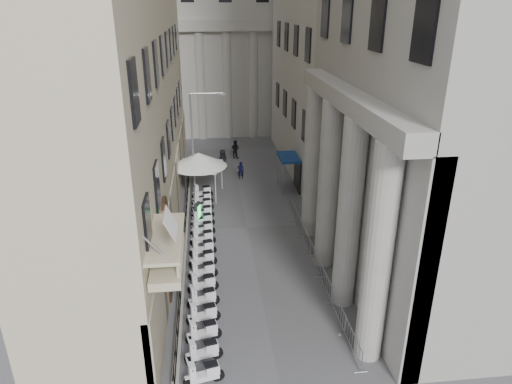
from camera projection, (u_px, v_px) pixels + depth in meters
far_building at (223, 2)px, 53.21m from camera, size 22.00×10.00×30.00m
iron_fence at (186, 239)px, 30.93m from camera, size 0.30×28.00×1.40m
blue_awning at (288, 189)px, 39.15m from camera, size 1.60×3.00×3.00m
scooter_0 at (205, 384)px, 19.09m from camera, size 1.49×0.85×1.50m
scooter_1 at (205, 361)px, 20.32m from camera, size 1.49×0.85×1.50m
scooter_2 at (204, 341)px, 21.54m from camera, size 1.49×0.85×1.50m
scooter_3 at (204, 323)px, 22.76m from camera, size 1.49×0.85×1.50m
scooter_4 at (204, 306)px, 23.99m from camera, size 1.49×0.85×1.50m
scooter_5 at (204, 292)px, 25.21m from camera, size 1.49×0.85×1.50m
scooter_6 at (204, 278)px, 26.43m from camera, size 1.49×0.85×1.50m
scooter_7 at (204, 266)px, 27.66m from camera, size 1.49×0.85×1.50m
scooter_8 at (204, 255)px, 28.88m from camera, size 1.49×0.85×1.50m
scooter_9 at (203, 245)px, 30.10m from camera, size 1.49×0.85×1.50m
scooter_10 at (203, 236)px, 31.33m from camera, size 1.49×0.85×1.50m
scooter_11 at (203, 227)px, 32.55m from camera, size 1.49×0.85×1.50m
scooter_12 at (203, 219)px, 33.77m from camera, size 1.49×0.85×1.50m
scooter_13 at (203, 211)px, 35.00m from camera, size 1.49×0.85×1.50m
scooter_14 at (203, 204)px, 36.22m from camera, size 1.49×0.85×1.50m
scooter_15 at (203, 198)px, 37.44m from camera, size 1.49×0.85×1.50m
barrier_0 at (352, 353)px, 20.78m from camera, size 0.60×2.40×1.10m
barrier_1 at (337, 318)px, 23.08m from camera, size 0.60×2.40×1.10m
barrier_2 at (325, 290)px, 25.37m from camera, size 0.60×2.40×1.10m
barrier_3 at (315, 266)px, 27.67m from camera, size 0.60×2.40×1.10m
barrier_4 at (306, 246)px, 29.97m from camera, size 0.60×2.40×1.10m
barrier_5 at (299, 229)px, 32.27m from camera, size 0.60×2.40×1.10m
barrier_6 at (292, 214)px, 34.56m from camera, size 0.60×2.40×1.10m
security_tent at (195, 159)px, 37.08m from camera, size 4.55×4.55×3.69m
street_lamp at (197, 136)px, 35.93m from camera, size 2.77×0.24×8.49m
info_kiosk at (198, 214)px, 32.66m from camera, size 0.47×0.81×1.64m
pedestrian_a at (241, 170)px, 41.21m from camera, size 0.60×0.40×1.63m
pedestrian_b at (235, 149)px, 46.79m from camera, size 1.17×1.09×1.91m
pedestrian_c at (223, 160)px, 43.52m from camera, size 1.16×1.05×1.99m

